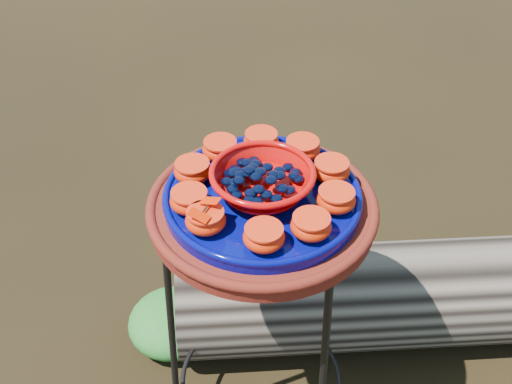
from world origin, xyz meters
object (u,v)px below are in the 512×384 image
(plant_stand, at_px, (261,328))
(terracotta_saucer, at_px, (262,210))
(cobalt_plate, at_px, (262,198))
(driftwood_log, at_px, (464,291))
(red_bowl, at_px, (262,183))

(plant_stand, distance_m, terracotta_saucer, 0.37)
(plant_stand, xyz_separation_m, cobalt_plate, (0.00, 0.00, 0.40))
(plant_stand, relative_size, driftwood_log, 0.43)
(plant_stand, xyz_separation_m, red_bowl, (0.00, 0.00, 0.44))
(terracotta_saucer, distance_m, driftwood_log, 0.86)
(red_bowl, distance_m, driftwood_log, 0.91)
(terracotta_saucer, relative_size, red_bowl, 2.33)
(red_bowl, bearing_deg, cobalt_plate, 0.00)
(plant_stand, bearing_deg, terracotta_saucer, 0.00)
(cobalt_plate, xyz_separation_m, driftwood_log, (0.44, 0.48, -0.60))
(plant_stand, height_order, red_bowl, red_bowl)
(red_bowl, bearing_deg, terracotta_saucer, 0.00)
(cobalt_plate, relative_size, driftwood_log, 0.23)
(cobalt_plate, relative_size, red_bowl, 2.00)
(cobalt_plate, bearing_deg, terracotta_saucer, 0.00)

